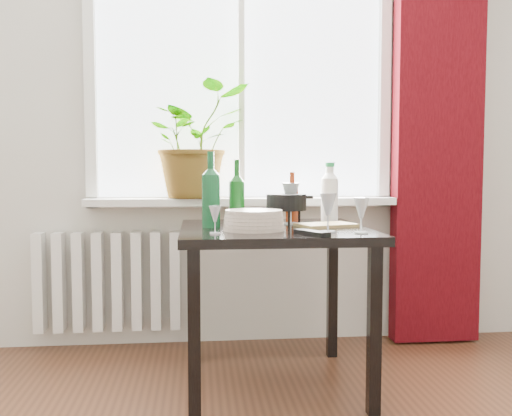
{
  "coord_description": "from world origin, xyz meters",
  "views": [
    {
      "loc": [
        -0.25,
        -1.03,
        1.01
      ],
      "look_at": [
        0.02,
        1.55,
        0.83
      ],
      "focal_mm": 40.0,
      "sensor_mm": 36.0,
      "label": 1
    }
  ],
  "objects": [
    {
      "name": "wineglass_back_center",
      "position": [
        0.2,
        1.69,
        0.84
      ],
      "size": [
        0.09,
        0.09,
        0.21
      ],
      "primitive_type": null,
      "rotation": [
        0.0,
        0.0,
        0.01
      ],
      "color": "silver",
      "rests_on": "table"
    },
    {
      "name": "cleaning_bottle",
      "position": [
        0.43,
        1.85,
        0.89
      ],
      "size": [
        0.11,
        0.11,
        0.31
      ],
      "primitive_type": null,
      "rotation": [
        0.0,
        0.0,
        0.25
      ],
      "color": "white",
      "rests_on": "table"
    },
    {
      "name": "wineglass_front_right",
      "position": [
        0.3,
        1.32,
        0.82
      ],
      "size": [
        0.09,
        0.09,
        0.17
      ],
      "primitive_type": null,
      "rotation": [
        0.0,
        0.0,
        0.31
      ],
      "color": "silver",
      "rests_on": "table"
    },
    {
      "name": "fondue_pot",
      "position": [
        0.17,
        1.64,
        0.81
      ],
      "size": [
        0.26,
        0.24,
        0.15
      ],
      "primitive_type": null,
      "rotation": [
        0.0,
        0.0,
        -0.24
      ],
      "color": "black",
      "rests_on": "table"
    },
    {
      "name": "table",
      "position": [
        0.1,
        1.55,
        0.65
      ],
      "size": [
        0.85,
        0.85,
        0.74
      ],
      "color": "black",
      "rests_on": "ground"
    },
    {
      "name": "curtain",
      "position": [
        1.12,
        2.12,
        1.3
      ],
      "size": [
        0.5,
        0.12,
        2.56
      ],
      "color": "#370509",
      "rests_on": "ground"
    },
    {
      "name": "radiator",
      "position": [
        -0.75,
        2.18,
        0.38
      ],
      "size": [
        0.8,
        0.1,
        0.55
      ],
      "color": "white",
      "rests_on": "ground"
    },
    {
      "name": "wineglass_back_left",
      "position": [
        -0.18,
        1.74,
        0.83
      ],
      "size": [
        0.07,
        0.07,
        0.17
      ],
      "primitive_type": null,
      "rotation": [
        0.0,
        0.0,
        0.02
      ],
      "color": "silver",
      "rests_on": "table"
    },
    {
      "name": "wineglass_far_right",
      "position": [
        0.43,
        1.27,
        0.82
      ],
      "size": [
        0.07,
        0.07,
        0.15
      ],
      "primitive_type": null,
      "rotation": [
        0.0,
        0.0,
        0.15
      ],
      "color": "silver",
      "rests_on": "table"
    },
    {
      "name": "wine_bottle_right",
      "position": [
        -0.06,
        1.63,
        0.9
      ],
      "size": [
        0.09,
        0.09,
        0.31
      ],
      "primitive_type": null,
      "rotation": [
        0.0,
        0.0,
        0.37
      ],
      "color": "#0D4511",
      "rests_on": "table"
    },
    {
      "name": "tv_remote",
      "position": [
        0.21,
        1.23,
        0.75
      ],
      "size": [
        0.13,
        0.18,
        0.02
      ],
      "primitive_type": "cube",
      "rotation": [
        0.0,
        0.0,
        0.49
      ],
      "color": "black",
      "rests_on": "table"
    },
    {
      "name": "wine_bottle_left",
      "position": [
        -0.19,
        1.58,
        0.92
      ],
      "size": [
        0.1,
        0.1,
        0.35
      ],
      "primitive_type": null,
      "rotation": [
        0.0,
        0.0,
        0.31
      ],
      "color": "#0D4520",
      "rests_on": "table"
    },
    {
      "name": "potted_plant",
      "position": [
        -0.26,
        2.16,
        1.16
      ],
      "size": [
        0.73,
        0.7,
        0.63
      ],
      "primitive_type": "imported",
      "rotation": [
        0.0,
        0.0,
        0.51
      ],
      "color": "#287E21",
      "rests_on": "windowsill"
    },
    {
      "name": "cutting_board",
      "position": [
        0.35,
        1.56,
        0.75
      ],
      "size": [
        0.3,
        0.24,
        0.01
      ],
      "primitive_type": "cube",
      "rotation": [
        0.0,
        0.0,
        0.32
      ],
      "color": "#A88C4C",
      "rests_on": "table"
    },
    {
      "name": "window",
      "position": [
        0.0,
        2.22,
        1.6
      ],
      "size": [
        1.72,
        0.08,
        1.62
      ],
      "color": "white",
      "rests_on": "ground"
    },
    {
      "name": "bottle_amber",
      "position": [
        0.22,
        1.76,
        0.87
      ],
      "size": [
        0.07,
        0.07,
        0.26
      ],
      "primitive_type": null,
      "rotation": [
        0.0,
        0.0,
        -0.1
      ],
      "color": "maroon",
      "rests_on": "table"
    },
    {
      "name": "plate_stack",
      "position": [
        -0.0,
        1.43,
        0.78
      ],
      "size": [
        0.33,
        0.33,
        0.09
      ],
      "primitive_type": "cylinder",
      "rotation": [
        0.0,
        0.0,
        -0.25
      ],
      "color": "beige",
      "rests_on": "table"
    },
    {
      "name": "windowsill",
      "position": [
        0.0,
        2.15,
        0.82
      ],
      "size": [
        1.72,
        0.2,
        0.04
      ],
      "color": "white",
      "rests_on": "ground"
    },
    {
      "name": "wineglass_front_left",
      "position": [
        -0.18,
        1.31,
        0.8
      ],
      "size": [
        0.06,
        0.06,
        0.12
      ],
      "primitive_type": null,
      "rotation": [
        0.0,
        0.0,
        -0.26
      ],
      "color": "silver",
      "rests_on": "table"
    }
  ]
}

